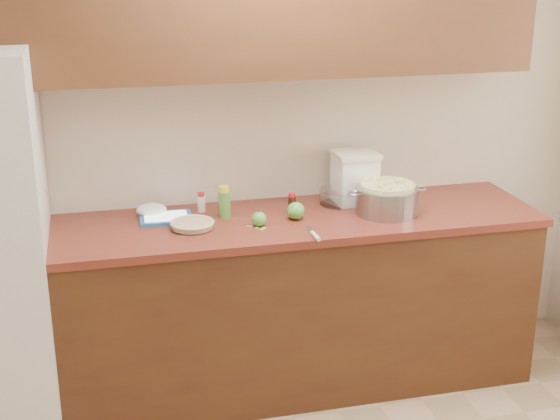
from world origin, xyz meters
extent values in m
plane|color=beige|center=(0.00, 1.80, 1.30)|extent=(3.60, 0.00, 3.60)
cube|color=#4A2A14|center=(0.00, 1.48, 0.44)|extent=(2.60, 0.65, 0.88)
cube|color=maroon|center=(0.00, 1.48, 0.90)|extent=(2.64, 0.68, 0.04)
cube|color=#4F2D18|center=(0.00, 1.63, 1.95)|extent=(2.60, 0.34, 0.70)
cylinder|color=silver|center=(-0.43, 1.44, 0.93)|extent=(0.22, 0.22, 0.03)
cylinder|color=tan|center=(-0.43, 1.44, 0.94)|extent=(0.20, 0.20, 0.03)
torus|color=tan|center=(-0.43, 1.44, 0.95)|extent=(0.21, 0.21, 0.02)
cylinder|color=gray|center=(0.55, 1.42, 0.99)|extent=(0.31, 0.31, 0.13)
torus|color=gray|center=(0.38, 1.42, 1.04)|extent=(0.07, 0.07, 0.01)
torus|color=gray|center=(0.72, 1.42, 1.04)|extent=(0.07, 0.07, 0.01)
cylinder|color=beige|center=(0.55, 1.42, 1.00)|extent=(0.27, 0.27, 0.14)
cube|color=white|center=(0.45, 1.63, 1.04)|extent=(0.21, 0.21, 0.25)
cube|color=beige|center=(0.45, 1.63, 1.18)|extent=(0.22, 0.22, 0.02)
cube|color=#2362A9|center=(-0.54, 1.59, 0.93)|extent=(0.26, 0.20, 0.02)
cube|color=white|center=(-0.54, 1.59, 0.94)|extent=(0.21, 0.16, 0.00)
cube|color=gray|center=(0.11, 1.27, 0.92)|extent=(0.02, 0.11, 0.00)
cylinder|color=white|center=(0.11, 1.17, 0.93)|extent=(0.02, 0.10, 0.02)
cylinder|color=#4C8C38|center=(-0.25, 1.55, 0.99)|extent=(0.06, 0.06, 0.13)
cylinder|color=yellow|center=(-0.25, 1.55, 1.07)|extent=(0.05, 0.05, 0.03)
cylinder|color=beige|center=(-0.35, 1.67, 0.96)|extent=(0.04, 0.04, 0.08)
cylinder|color=red|center=(-0.35, 1.67, 1.01)|extent=(0.03, 0.03, 0.02)
cylinder|color=black|center=(0.09, 1.52, 0.97)|extent=(0.04, 0.04, 0.09)
cylinder|color=red|center=(0.09, 1.52, 1.02)|extent=(0.03, 0.03, 0.02)
cylinder|color=silver|center=(0.37, 1.62, 0.96)|extent=(0.20, 0.20, 0.08)
torus|color=silver|center=(0.37, 1.62, 0.99)|extent=(0.22, 0.22, 0.01)
ellipsoid|color=white|center=(-0.60, 1.66, 0.95)|extent=(0.19, 0.17, 0.06)
sphere|color=#55A53A|center=(-0.11, 1.39, 0.96)|extent=(0.07, 0.07, 0.07)
cylinder|color=#3F2D19|center=(-0.11, 1.39, 1.00)|extent=(0.01, 0.01, 0.01)
sphere|color=#55A53A|center=(0.09, 1.44, 0.96)|extent=(0.09, 0.09, 0.09)
cylinder|color=#3F2D19|center=(0.09, 1.44, 1.01)|extent=(0.01, 0.01, 0.01)
cube|color=#80B457|center=(-0.13, 1.36, 0.92)|extent=(0.03, 0.03, 0.00)
cube|color=#80B457|center=(-0.10, 1.34, 0.92)|extent=(0.04, 0.05, 0.00)
cube|color=#80B457|center=(-0.16, 1.39, 0.92)|extent=(0.03, 0.03, 0.00)
camera|label=1|loc=(-0.85, -2.05, 2.21)|focal=50.00mm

